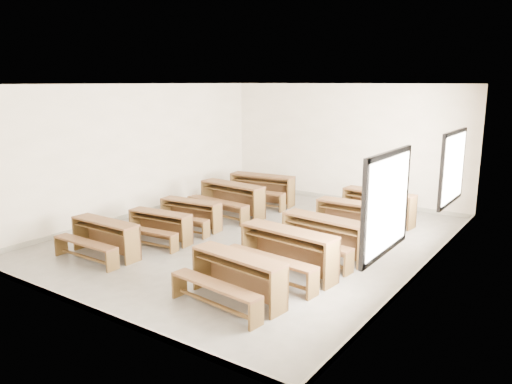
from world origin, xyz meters
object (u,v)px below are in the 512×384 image
Objects in this scene: desk_set_1 at (159,225)px; desk_set_5 at (236,275)px; desk_set_4 at (261,187)px; desk_set_9 at (377,205)px; desk_set_0 at (104,236)px; desk_set_2 at (190,212)px; desk_set_6 at (286,249)px; desk_set_3 at (231,197)px; desk_set_7 at (323,234)px; desk_set_8 at (354,217)px.

desk_set_5 is at bearing -30.43° from desk_set_1.
desk_set_9 is at bearing -7.60° from desk_set_4.
desk_set_0 reaches higher than desk_set_2.
desk_set_1 is 0.83× the size of desk_set_9.
desk_set_6 is 3.96m from desk_set_9.
desk_set_4 is (-0.05, 1.40, -0.00)m from desk_set_3.
desk_set_3 reaches higher than desk_set_0.
desk_set_9 is (0.07, 3.96, -0.02)m from desk_set_6.
desk_set_3 is 4.10m from desk_set_6.
desk_set_9 is (3.17, 3.90, 0.08)m from desk_set_1.
desk_set_1 is 0.80× the size of desk_set_6.
desk_set_8 is (-0.05, 1.52, -0.01)m from desk_set_7.
desk_set_9 is at bearing 34.53° from desk_set_2.
desk_set_2 is at bearing -133.90° from desk_set_9.
desk_set_7 reaches higher than desk_set_9.
desk_set_3 is 1.09× the size of desk_set_5.
desk_set_3 is 4.99m from desk_set_5.
desk_set_2 is 3.98m from desk_set_5.
desk_set_3 is 1.10× the size of desk_set_8.
desk_set_7 reaches higher than desk_set_2.
desk_set_9 is (3.29, 2.83, 0.07)m from desk_set_2.
desk_set_5 is 1.01× the size of desk_set_8.
desk_set_7 is at bearing 33.71° from desk_set_0.
desk_set_4 is 1.10× the size of desk_set_5.
desk_set_1 is 3.39m from desk_set_7.
desk_set_2 is 0.90× the size of desk_set_5.
desk_set_1 is 3.11m from desk_set_6.
desk_set_2 is at bearing 90.36° from desk_set_1.
desk_set_0 is 4.15m from desk_set_7.
desk_set_0 is 3.74m from desk_set_3.
desk_set_2 is at bearing -96.90° from desk_set_4.
desk_set_7 is (3.20, 1.10, 0.08)m from desk_set_1.
desk_set_6 is 2.68m from desk_set_8.
desk_set_4 reaches higher than desk_set_2.
desk_set_6 is at bearing 18.83° from desk_set_0.
desk_set_0 is 5.14m from desk_set_4.
desk_set_6 reaches higher than desk_set_2.
desk_set_2 is 0.83× the size of desk_set_3.
desk_set_6 reaches higher than desk_set_7.
desk_set_6 is (3.18, -2.59, -0.00)m from desk_set_3.
desk_set_0 is at bearing -87.86° from desk_set_3.
desk_set_5 is (3.15, -5.31, -0.04)m from desk_set_4.
desk_set_6 is at bearing -7.00° from desk_set_1.
desk_set_4 is 5.13m from desk_set_6.
desk_set_4 is at bearing 134.06° from desk_set_6.
desk_set_0 is 0.91× the size of desk_set_8.
desk_set_6 is at bearing -89.17° from desk_set_7.
desk_set_0 is 1.23m from desk_set_1.
desk_set_7 is (3.45, 2.30, 0.05)m from desk_set_0.
desk_set_2 is 0.86× the size of desk_set_9.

